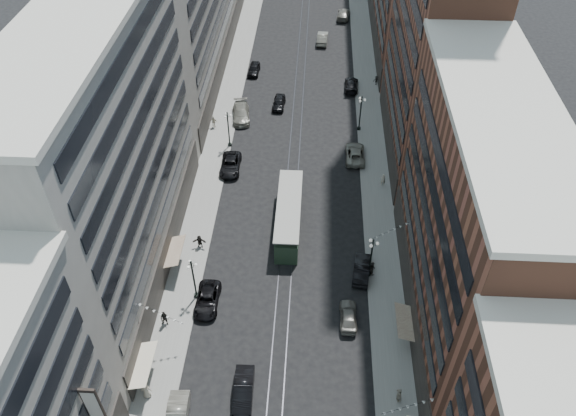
% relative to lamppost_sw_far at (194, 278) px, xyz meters
% --- Properties ---
extents(ground, '(220.00, 220.00, 0.00)m').
position_rel_lamppost_sw_far_xyz_m(ground, '(9.20, 32.00, -3.10)').
color(ground, black).
rests_on(ground, ground).
extents(sidewalk_west, '(4.00, 180.00, 0.15)m').
position_rel_lamppost_sw_far_xyz_m(sidewalk_west, '(-1.80, 42.00, -3.02)').
color(sidewalk_west, gray).
rests_on(sidewalk_west, ground).
extents(sidewalk_east, '(4.00, 180.00, 0.15)m').
position_rel_lamppost_sw_far_xyz_m(sidewalk_east, '(20.20, 42.00, -3.02)').
color(sidewalk_east, gray).
rests_on(sidewalk_east, ground).
extents(rail_west, '(0.12, 180.00, 0.02)m').
position_rel_lamppost_sw_far_xyz_m(rail_west, '(8.50, 42.00, -3.09)').
color(rail_west, '#2D2D33').
rests_on(rail_west, ground).
extents(rail_east, '(0.12, 180.00, 0.02)m').
position_rel_lamppost_sw_far_xyz_m(rail_east, '(9.90, 42.00, -3.09)').
color(rail_east, '#2D2D33').
rests_on(rail_east, ground).
extents(building_west_mid, '(8.00, 36.00, 28.00)m').
position_rel_lamppost_sw_far_xyz_m(building_west_mid, '(-7.80, 5.00, 10.90)').
color(building_west_mid, gray).
rests_on(building_west_mid, ground).
extents(building_east_mid, '(8.00, 30.00, 24.00)m').
position_rel_lamppost_sw_far_xyz_m(building_east_mid, '(26.20, -0.00, 8.90)').
color(building_east_mid, brown).
rests_on(building_east_mid, ground).
extents(building_east_tower, '(8.00, 26.00, 42.00)m').
position_rel_lamppost_sw_far_xyz_m(building_east_tower, '(26.20, 28.00, 17.90)').
color(building_east_tower, brown).
rests_on(building_east_tower, ground).
extents(lamppost_sw_far, '(1.03, 1.14, 5.52)m').
position_rel_lamppost_sw_far_xyz_m(lamppost_sw_far, '(0.00, 0.00, 0.00)').
color(lamppost_sw_far, black).
rests_on(lamppost_sw_far, sidewalk_west).
extents(lamppost_sw_mid, '(1.03, 1.14, 5.52)m').
position_rel_lamppost_sw_far_xyz_m(lamppost_sw_mid, '(0.00, 27.00, 0.00)').
color(lamppost_sw_mid, black).
rests_on(lamppost_sw_mid, sidewalk_west).
extents(lamppost_se_far, '(1.03, 1.14, 5.52)m').
position_rel_lamppost_sw_far_xyz_m(lamppost_se_far, '(18.40, 4.00, 0.00)').
color(lamppost_se_far, black).
rests_on(lamppost_se_far, sidewalk_east).
extents(lamppost_se_mid, '(1.03, 1.14, 5.52)m').
position_rel_lamppost_sw_far_xyz_m(lamppost_se_mid, '(18.40, 32.00, 0.00)').
color(lamppost_se_mid, black).
rests_on(lamppost_se_mid, sidewalk_east).
extents(streetcar, '(2.81, 12.70, 3.51)m').
position_rel_lamppost_sw_far_xyz_m(streetcar, '(9.20, 11.32, -1.47)').
color(streetcar, '#263B29').
rests_on(streetcar, ground).
extents(car_2, '(2.39, 5.17, 1.44)m').
position_rel_lamppost_sw_far_xyz_m(car_2, '(1.32, -0.86, -2.38)').
color(car_2, black).
rests_on(car_2, ground).
extents(car_4, '(1.75, 4.33, 1.47)m').
position_rel_lamppost_sw_far_xyz_m(car_4, '(16.00, -2.13, -2.36)').
color(car_4, slate).
rests_on(car_4, ground).
extents(car_5, '(1.90, 5.04, 1.64)m').
position_rel_lamppost_sw_far_xyz_m(car_5, '(6.27, -11.01, -2.27)').
color(car_5, black).
rests_on(car_5, ground).
extents(pedestrian_1, '(0.98, 0.59, 1.92)m').
position_rel_lamppost_sw_far_xyz_m(pedestrian_1, '(-2.45, -11.63, -1.99)').
color(pedestrian_1, '#A19985').
rests_on(pedestrian_1, sidewalk_west).
extents(pedestrian_2, '(0.99, 0.65, 1.89)m').
position_rel_lamppost_sw_far_xyz_m(pedestrian_2, '(-2.50, -3.76, -2.00)').
color(pedestrian_2, black).
rests_on(pedestrian_2, sidewalk_west).
extents(pedestrian_4, '(0.71, 1.15, 1.83)m').
position_rel_lamppost_sw_far_xyz_m(pedestrian_4, '(20.29, -10.87, -2.03)').
color(pedestrian_4, gray).
rests_on(pedestrian_4, sidewalk_east).
extents(car_7, '(2.68, 5.63, 1.55)m').
position_rel_lamppost_sw_far_xyz_m(car_7, '(0.80, 21.81, -2.32)').
color(car_7, black).
rests_on(car_7, ground).
extents(car_8, '(3.28, 6.36, 1.76)m').
position_rel_lamppost_sw_far_xyz_m(car_8, '(0.80, 34.15, -2.21)').
color(car_8, slate).
rests_on(car_8, ground).
extents(car_9, '(2.01, 4.58, 1.54)m').
position_rel_lamppost_sw_far_xyz_m(car_9, '(1.36, 47.86, -2.33)').
color(car_9, black).
rests_on(car_9, ground).
extents(car_10, '(2.30, 5.09, 1.62)m').
position_rel_lamppost_sw_far_xyz_m(car_10, '(17.60, 4.19, -2.29)').
color(car_10, black).
rests_on(car_10, ground).
extents(car_11, '(2.62, 5.60, 1.55)m').
position_rel_lamppost_sw_far_xyz_m(car_11, '(17.60, 25.18, -2.32)').
color(car_11, gray).
rests_on(car_11, ground).
extents(car_12, '(2.34, 5.30, 1.51)m').
position_rel_lamppost_sw_far_xyz_m(car_12, '(17.60, 43.64, -2.34)').
color(car_12, black).
rests_on(car_12, ground).
extents(car_13, '(2.06, 4.57, 1.52)m').
position_rel_lamppost_sw_far_xyz_m(car_13, '(6.26, 37.61, -2.34)').
color(car_13, black).
rests_on(car_13, ground).
extents(car_14, '(2.12, 5.37, 1.74)m').
position_rel_lamppost_sw_far_xyz_m(car_14, '(12.78, 59.76, -2.23)').
color(car_14, slate).
rests_on(car_14, ground).
extents(pedestrian_5, '(1.58, 0.46, 1.70)m').
position_rel_lamppost_sw_far_xyz_m(pedestrian_5, '(-0.85, 7.21, -2.09)').
color(pedestrian_5, black).
rests_on(pedestrian_5, sidewalk_west).
extents(pedestrian_6, '(1.14, 0.67, 1.83)m').
position_rel_lamppost_sw_far_xyz_m(pedestrian_6, '(-2.89, 31.43, -2.03)').
color(pedestrian_6, '#BFB69E').
rests_on(pedestrian_6, sidewalk_west).
extents(pedestrian_7, '(0.90, 0.96, 1.76)m').
position_rel_lamppost_sw_far_xyz_m(pedestrian_7, '(18.71, 4.23, -2.07)').
color(pedestrian_7, black).
rests_on(pedestrian_7, sidewalk_east).
extents(pedestrian_8, '(0.66, 0.47, 1.72)m').
position_rel_lamppost_sw_far_xyz_m(pedestrian_8, '(20.98, 19.51, -2.09)').
color(pedestrian_8, '#C1B59F').
rests_on(pedestrian_8, sidewalk_east).
extents(pedestrian_9, '(1.07, 0.49, 1.62)m').
position_rel_lamppost_sw_far_xyz_m(pedestrian_9, '(21.70, 44.86, -2.13)').
color(pedestrian_9, black).
rests_on(pedestrian_9, sidewalk_east).
extents(car_extra_0, '(2.90, 5.83, 1.63)m').
position_rel_lamppost_sw_far_xyz_m(car_extra_0, '(16.80, 70.51, -2.28)').
color(car_extra_0, '#646159').
rests_on(car_extra_0, ground).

